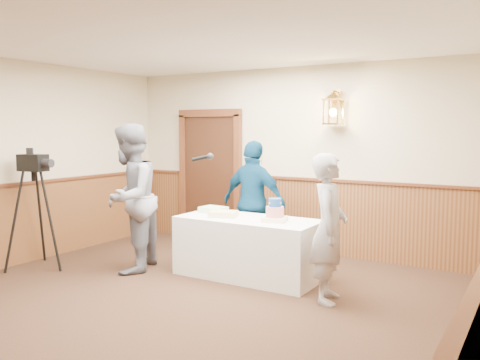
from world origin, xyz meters
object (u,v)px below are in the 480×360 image
object	(u,v)px
display_table	(248,247)
interviewer	(130,198)
tv_camera_rig	(35,217)
assistant_p	(254,202)
baker	(329,228)
sheet_cake_green	(213,210)
sheet_cake_yellow	(223,214)
tiered_cake	(275,212)

from	to	relation	value
display_table	interviewer	distance (m)	1.68
tv_camera_rig	display_table	bearing A→B (deg)	14.99
assistant_p	display_table	bearing A→B (deg)	119.45
baker	sheet_cake_green	bearing A→B (deg)	59.97
assistant_p	tv_camera_rig	bearing A→B (deg)	42.57
display_table	sheet_cake_yellow	world-z (taller)	sheet_cake_yellow
tiered_cake	sheet_cake_yellow	size ratio (longest dim) A/B	0.96
tv_camera_rig	interviewer	bearing A→B (deg)	17.27
interviewer	tv_camera_rig	bearing A→B (deg)	-85.19
interviewer	sheet_cake_green	bearing A→B (deg)	109.89
sheet_cake_yellow	tv_camera_rig	bearing A→B (deg)	-155.24
sheet_cake_green	assistant_p	world-z (taller)	assistant_p
tiered_cake	display_table	bearing A→B (deg)	176.75
sheet_cake_yellow	tv_camera_rig	xyz separation A→B (m)	(-2.31, -1.07, -0.10)
interviewer	baker	distance (m)	2.68
interviewer	sheet_cake_yellow	bearing A→B (deg)	93.32
sheet_cake_green	tv_camera_rig	world-z (taller)	tv_camera_rig
display_table	sheet_cake_yellow	size ratio (longest dim) A/B	5.28
display_table	assistant_p	xyz separation A→B (m)	(-0.28, 0.64, 0.48)
sheet_cake_green	interviewer	size ratio (longest dim) A/B	0.17
interviewer	tv_camera_rig	xyz separation A→B (m)	(-1.18, -0.56, -0.28)
baker	assistant_p	distance (m)	1.78
display_table	tiered_cake	xyz separation A→B (m)	(0.39, -0.02, 0.49)
tv_camera_rig	tiered_cake	bearing A→B (deg)	11.92
sheet_cake_yellow	tv_camera_rig	size ratio (longest dim) A/B	0.22
sheet_cake_yellow	tv_camera_rig	distance (m)	2.55
sheet_cake_green	baker	xyz separation A→B (m)	(1.83, -0.49, 0.02)
baker	tv_camera_rig	xyz separation A→B (m)	(-3.84, -0.79, -0.12)
tiered_cake	sheet_cake_yellow	distance (m)	0.72
interviewer	assistant_p	distance (m)	1.69
sheet_cake_yellow	sheet_cake_green	size ratio (longest dim) A/B	1.04
interviewer	baker	size ratio (longest dim) A/B	1.20
sheet_cake_yellow	baker	world-z (taller)	baker
tiered_cake	sheet_cake_green	xyz separation A→B (m)	(-1.01, 0.17, -0.07)
interviewer	baker	xyz separation A→B (m)	(2.67, 0.23, -0.16)
assistant_p	baker	bearing A→B (deg)	152.26
interviewer	display_table	bearing A→B (deg)	90.65
sheet_cake_yellow	baker	size ratio (longest dim) A/B	0.21
baker	sheet_cake_yellow	bearing A→B (deg)	64.59
tiered_cake	tv_camera_rig	distance (m)	3.23
interviewer	tv_camera_rig	world-z (taller)	interviewer
sheet_cake_green	tv_camera_rig	distance (m)	2.38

